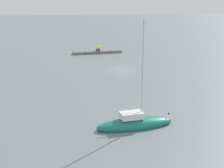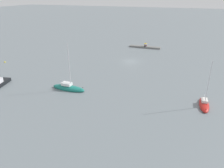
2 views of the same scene
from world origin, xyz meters
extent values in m
plane|color=slate|center=(0.00, 0.00, 0.00)|extent=(500.00, 500.00, 0.00)
cube|color=slate|center=(-4.24, -18.00, 0.29)|extent=(2.73, 1.94, 0.57)
cube|color=slate|center=(-1.41, -18.00, 0.29)|extent=(2.73, 1.94, 0.57)
cube|color=slate|center=(1.41, -18.00, 0.29)|extent=(2.73, 1.94, 0.57)
cube|color=slate|center=(4.24, -18.00, 0.29)|extent=(2.73, 1.94, 0.57)
cube|color=#1E2333|center=(-0.38, -17.65, 0.65)|extent=(0.36, 0.42, 0.16)
cube|color=maroon|center=(-0.39, -17.93, 0.83)|extent=(0.40, 0.22, 0.52)
sphere|color=tan|center=(-0.39, -17.93, 1.19)|extent=(0.22, 0.22, 0.22)
cube|color=#1E2333|center=(0.18, -17.71, 0.65)|extent=(0.36, 0.42, 0.16)
cube|color=gray|center=(0.17, -17.99, 0.83)|extent=(0.40, 0.22, 0.52)
sphere|color=tan|center=(0.17, -17.99, 1.19)|extent=(0.22, 0.22, 0.22)
cylinder|color=black|center=(-0.11, -17.97, 1.10)|extent=(0.02, 0.02, 1.05)
cone|color=gold|center=(-0.11, -17.97, 1.67)|extent=(1.18, 1.18, 0.21)
sphere|color=black|center=(-0.11, -17.97, 1.81)|extent=(0.05, 0.05, 0.05)
ellipsoid|color=#197266|center=(6.25, 23.59, 0.26)|extent=(7.34, 2.13, 1.26)
cube|color=white|center=(6.62, 23.59, 1.18)|extent=(2.06, 1.27, 0.58)
cylinder|color=silver|center=(5.67, 23.58, 5.33)|extent=(0.13, 0.13, 8.88)
cylinder|color=silver|center=(6.95, 23.59, 1.83)|extent=(2.57, 0.11, 0.09)
sphere|color=black|center=(2.88, 23.57, 0.94)|extent=(0.17, 0.17, 0.17)
camera|label=1|loc=(15.34, 47.54, 11.04)|focal=47.81mm
camera|label=2|loc=(-16.89, 57.87, 18.52)|focal=34.29mm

